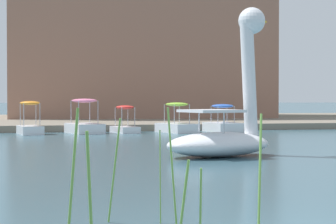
% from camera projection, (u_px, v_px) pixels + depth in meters
% --- Properties ---
extents(shore_bank_far, '(150.44, 23.36, 0.36)m').
position_uv_depth(shore_bank_far, '(83.00, 121.00, 42.08)').
color(shore_bank_far, slate).
rests_on(shore_bank_far, ground_plane).
extents(swan_boat, '(3.71, 2.62, 4.47)m').
position_uv_depth(swan_boat, '(226.00, 122.00, 17.39)').
color(swan_boat, white).
rests_on(swan_boat, ground_plane).
extents(pedal_boat_blue, '(1.66, 2.43, 1.45)m').
position_uv_depth(pedal_boat_blue, '(223.00, 124.00, 30.64)').
color(pedal_boat_blue, white).
rests_on(pedal_boat_blue, ground_plane).
extents(pedal_boat_lime, '(1.97, 2.67, 1.54)m').
position_uv_depth(pedal_boat_lime, '(177.00, 124.00, 30.13)').
color(pedal_boat_lime, white).
rests_on(pedal_boat_lime, ground_plane).
extents(pedal_boat_red, '(1.40, 1.97, 1.39)m').
position_uv_depth(pedal_boat_red, '(125.00, 124.00, 29.82)').
color(pedal_boat_red, white).
rests_on(pedal_boat_red, ground_plane).
extents(pedal_boat_pink, '(1.95, 2.64, 1.73)m').
position_uv_depth(pedal_boat_pink, '(84.00, 123.00, 29.42)').
color(pedal_boat_pink, white).
rests_on(pedal_boat_pink, ground_plane).
extents(pedal_boat_orange, '(1.38, 2.14, 1.61)m').
position_uv_depth(pedal_boat_orange, '(30.00, 124.00, 28.58)').
color(pedal_boat_orange, white).
rests_on(pedal_boat_orange, ground_plane).
extents(parked_van, '(4.40, 2.35, 1.99)m').
position_uv_depth(parked_van, '(52.00, 103.00, 43.06)').
color(parked_van, '#1E232D').
rests_on(parked_van, shore_bank_far).
extents(apartment_block, '(19.55, 13.48, 14.41)m').
position_uv_depth(apartment_block, '(139.00, 25.00, 46.58)').
color(apartment_block, '#996B56').
rests_on(apartment_block, shore_bank_far).
extents(reed_clump_foreground, '(2.58, 1.54, 1.58)m').
position_uv_depth(reed_clump_foreground, '(152.00, 179.00, 7.38)').
color(reed_clump_foreground, '#669942').
rests_on(reed_clump_foreground, ground_plane).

